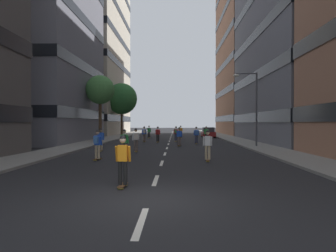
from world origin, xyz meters
name	(u,v)px	position (x,y,z in m)	size (l,w,h in m)	color
ground_plane	(170,140)	(0.00, 30.64, 0.00)	(183.87, 183.87, 0.00)	black
sidewalk_left	(112,138)	(-8.19, 34.48, 0.07)	(2.91, 84.27, 0.14)	gray
sidewalk_right	(229,138)	(8.19, 34.48, 0.07)	(2.91, 84.27, 0.14)	gray
lane_markings	(170,139)	(0.00, 33.00, 0.00)	(0.16, 72.20, 0.01)	silver
building_left_mid	(28,25)	(-16.35, 26.76, 13.48)	(13.53, 17.61, 26.77)	slate
building_left_far	(86,56)	(-16.35, 49.69, 14.96)	(13.53, 23.84, 29.74)	#BCB29E
building_right_mid	(313,19)	(16.35, 26.76, 13.95)	(13.53, 23.11, 27.72)	slate
building_right_far	(259,55)	(16.35, 49.69, 14.86)	(13.53, 21.77, 29.53)	#9E6B51
parked_car_near	(208,133)	(5.53, 36.95, 0.70)	(1.82, 4.40, 1.52)	maroon
street_tree_near	(122,99)	(-8.19, 42.10, 6.14)	(5.13, 5.13, 8.58)	#4C3823
street_tree_mid	(100,90)	(-8.19, 27.55, 6.04)	(3.39, 3.39, 7.65)	#4C3823
streetlamp_right	(252,101)	(7.53, 18.73, 4.14)	(2.13, 0.30, 6.50)	#3F3F44
skater_0	(101,138)	(-5.03, 14.91, 0.98)	(0.55, 0.92, 1.78)	brown
skater_1	(123,159)	(-1.04, 1.67, 0.98)	(0.54, 0.91, 1.78)	brown
skater_2	(196,134)	(2.90, 23.38, 1.02)	(0.54, 0.91, 1.78)	brown
skater_3	(176,133)	(0.77, 27.47, 1.02)	(0.56, 0.92, 1.78)	brown
skater_4	(179,136)	(1.09, 20.29, 0.98)	(0.56, 0.92, 1.78)	brown
skater_5	(206,133)	(4.27, 26.91, 0.98)	(0.55, 0.92, 1.78)	brown
skater_6	(149,131)	(-3.05, 35.13, 0.98)	(0.57, 0.92, 1.78)	brown
skater_7	(158,133)	(-1.26, 25.83, 1.02)	(0.55, 0.92, 1.78)	brown
skater_8	(124,141)	(-2.54, 10.92, 1.02)	(0.56, 0.92, 1.78)	brown
skater_9	(181,131)	(1.45, 34.87, 0.98)	(0.56, 0.92, 1.78)	brown
skater_10	(97,143)	(-3.84, 9.22, 1.02)	(0.57, 0.92, 1.78)	brown
skater_11	(208,144)	(2.59, 8.91, 0.98)	(0.55, 0.91, 1.78)	brown
skater_12	(144,133)	(-2.86, 26.60, 1.02)	(0.56, 0.92, 1.78)	brown
skater_13	(136,138)	(-2.26, 14.49, 1.02)	(0.56, 0.92, 1.78)	brown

